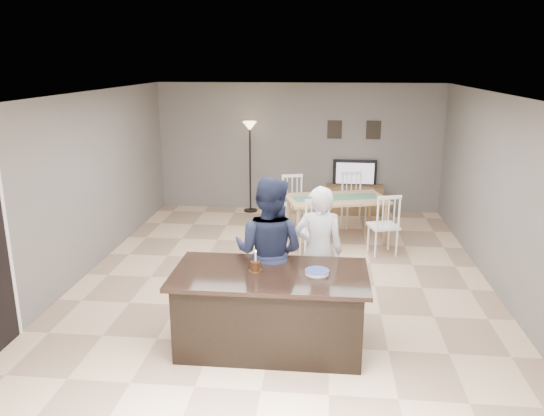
# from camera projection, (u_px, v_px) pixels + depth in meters

# --- Properties ---
(floor) EXTENTS (8.00, 8.00, 0.00)m
(floor) POSITION_uv_depth(u_px,v_px,m) (283.00, 282.00, 7.78)
(floor) COLOR #DAB58C
(floor) RESTS_ON ground
(room_shell) EXTENTS (8.00, 8.00, 8.00)m
(room_shell) POSITION_uv_depth(u_px,v_px,m) (284.00, 170.00, 7.33)
(room_shell) COLOR slate
(room_shell) RESTS_ON floor
(kitchen_island) EXTENTS (2.15, 1.10, 0.90)m
(kitchen_island) POSITION_uv_depth(u_px,v_px,m) (270.00, 309.00, 5.93)
(kitchen_island) COLOR black
(kitchen_island) RESTS_ON floor
(tv_console) EXTENTS (1.20, 0.40, 0.60)m
(tv_console) POSITION_uv_depth(u_px,v_px,m) (354.00, 200.00, 11.19)
(tv_console) COLOR brown
(tv_console) RESTS_ON floor
(television) EXTENTS (0.91, 0.12, 0.53)m
(television) POSITION_uv_depth(u_px,v_px,m) (355.00, 173.00, 11.11)
(television) COLOR black
(television) RESTS_ON tv_console
(tv_screen_glow) EXTENTS (0.78, 0.00, 0.78)m
(tv_screen_glow) POSITION_uv_depth(u_px,v_px,m) (355.00, 173.00, 11.03)
(tv_screen_glow) COLOR #D05017
(tv_screen_glow) RESTS_ON tv_console
(picture_frames) EXTENTS (1.10, 0.02, 0.38)m
(picture_frames) POSITION_uv_depth(u_px,v_px,m) (354.00, 130.00, 11.00)
(picture_frames) COLOR black
(picture_frames) RESTS_ON room_shell
(woman) EXTENTS (0.64, 0.45, 1.69)m
(woman) POSITION_uv_depth(u_px,v_px,m) (319.00, 252.00, 6.60)
(woman) COLOR silver
(woman) RESTS_ON floor
(man) EXTENTS (1.06, 0.92, 1.85)m
(man) POSITION_uv_depth(u_px,v_px,m) (269.00, 252.00, 6.34)
(man) COLOR #1A213A
(man) RESTS_ON floor
(birthday_cake) EXTENTS (0.15, 0.15, 0.24)m
(birthday_cake) POSITION_uv_depth(u_px,v_px,m) (256.00, 266.00, 5.85)
(birthday_cake) COLOR gold
(birthday_cake) RESTS_ON kitchen_island
(plate_stack) EXTENTS (0.27, 0.27, 0.04)m
(plate_stack) POSITION_uv_depth(u_px,v_px,m) (317.00, 272.00, 5.77)
(plate_stack) COLOR white
(plate_stack) RESTS_ON kitchen_island
(dining_table) EXTENTS (2.11, 2.31, 1.05)m
(dining_table) POSITION_uv_depth(u_px,v_px,m) (336.00, 205.00, 9.37)
(dining_table) COLOR tan
(dining_table) RESTS_ON floor
(floor_lamp) EXTENTS (0.29, 0.29, 1.92)m
(floor_lamp) POSITION_uv_depth(u_px,v_px,m) (250.00, 142.00, 11.04)
(floor_lamp) COLOR black
(floor_lamp) RESTS_ON floor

